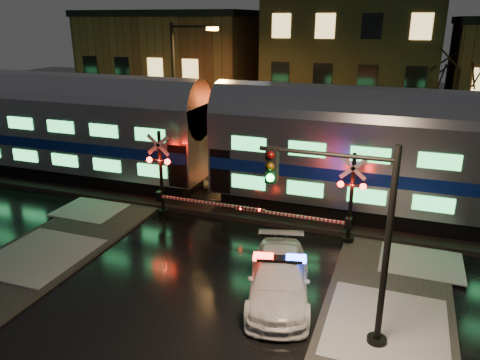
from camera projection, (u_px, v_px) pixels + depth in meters
name	position (u px, v px, depth m)	size (l,w,h in m)	color
ground	(223.00, 251.00, 18.80)	(120.00, 120.00, 0.00)	black
ballast	(260.00, 204.00, 23.20)	(90.00, 4.20, 0.24)	black
building_left	(178.00, 71.00, 41.07)	(14.00, 10.00, 9.00)	brown
building_mid	(354.00, 61.00, 36.27)	(12.00, 11.00, 11.50)	brown
train	(211.00, 136.00, 22.97)	(51.00, 3.12, 5.92)	black
police_car	(279.00, 279.00, 15.43)	(3.10, 5.23, 1.59)	white
crossing_signal_right	(341.00, 207.00, 18.94)	(5.50, 0.64, 3.90)	black
crossing_signal_left	(167.00, 183.00, 21.47)	(5.78, 0.66, 4.09)	black
traffic_light	(351.00, 242.00, 12.57)	(3.83, 0.69, 5.92)	black
streetlight	(179.00, 89.00, 27.20)	(2.90, 0.30, 8.66)	black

